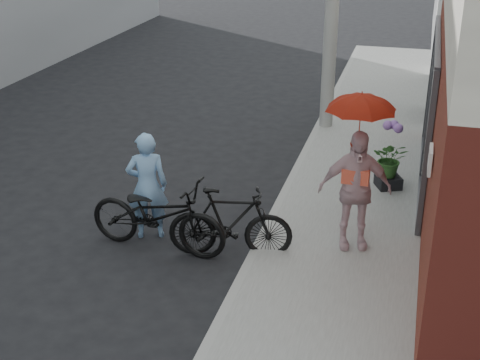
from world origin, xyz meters
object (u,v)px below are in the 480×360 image
at_px(bike_right, 230,223).
at_px(planter, 388,181).
at_px(officer, 147,186).
at_px(bike_left, 158,215).
at_px(kimono_woman, 355,190).

xyz_separation_m(bike_right, planter, (2.01, 2.73, -0.30)).
bearing_deg(planter, officer, -143.48).
xyz_separation_m(bike_left, kimono_woman, (2.69, 0.64, 0.44)).
relative_size(officer, bike_left, 0.78).
relative_size(bike_left, kimono_woman, 1.21).
height_order(officer, planter, officer).
xyz_separation_m(bike_right, kimono_woman, (1.63, 0.56, 0.46)).
bearing_deg(kimono_woman, bike_right, -176.12).
height_order(officer, bike_right, officer).
bearing_deg(bike_left, kimono_woman, -71.34).
xyz_separation_m(bike_left, bike_right, (1.05, 0.09, -0.03)).
bearing_deg(planter, kimono_woman, -99.81).
height_order(officer, bike_left, officer).
bearing_deg(bike_left, officer, 44.57).
height_order(bike_right, planter, bike_right).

